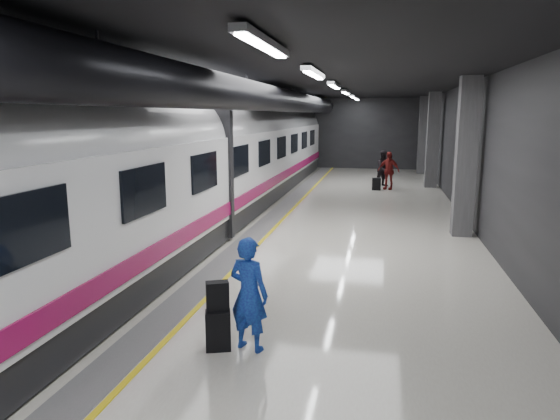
# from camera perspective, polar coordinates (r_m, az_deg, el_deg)

# --- Properties ---
(ground) EXTENTS (40.00, 40.00, 0.00)m
(ground) POSITION_cam_1_polar(r_m,az_deg,el_deg) (13.53, 1.71, -3.91)
(ground) COLOR beige
(ground) RESTS_ON ground
(platform_hall) EXTENTS (10.02, 40.02, 4.51)m
(platform_hall) POSITION_cam_1_polar(r_m,az_deg,el_deg) (14.08, 1.31, 11.22)
(platform_hall) COLOR black
(platform_hall) RESTS_ON ground
(train) EXTENTS (3.05, 38.00, 4.05)m
(train) POSITION_cam_1_polar(r_m,az_deg,el_deg) (14.08, -11.42, 5.02)
(train) COLOR black
(train) RESTS_ON ground
(traveler_main) EXTENTS (0.72, 0.58, 1.72)m
(traveler_main) POSITION_cam_1_polar(r_m,az_deg,el_deg) (7.42, -3.58, -9.55)
(traveler_main) COLOR blue
(traveler_main) RESTS_ON ground
(suitcase_main) EXTENTS (0.42, 0.34, 0.60)m
(suitcase_main) POSITION_cam_1_polar(r_m,az_deg,el_deg) (7.65, -7.08, -13.50)
(suitcase_main) COLOR black
(suitcase_main) RESTS_ON ground
(shoulder_bag) EXTENTS (0.37, 0.30, 0.44)m
(shoulder_bag) POSITION_cam_1_polar(r_m,az_deg,el_deg) (7.49, -7.16, -9.74)
(shoulder_bag) COLOR black
(shoulder_bag) RESTS_ON suitcase_main
(traveler_far_a) EXTENTS (1.07, 1.01, 1.75)m
(traveler_far_a) POSITION_cam_1_polar(r_m,az_deg,el_deg) (24.88, 11.78, 4.68)
(traveler_far_a) COLOR black
(traveler_far_a) RESTS_ON ground
(traveler_far_b) EXTENTS (1.12, 0.76, 1.76)m
(traveler_far_b) POSITION_cam_1_polar(r_m,az_deg,el_deg) (23.87, 12.30, 4.42)
(traveler_far_b) COLOR maroon
(traveler_far_b) RESTS_ON ground
(suitcase_far) EXTENTS (0.41, 0.29, 0.57)m
(suitcase_far) POSITION_cam_1_polar(r_m,az_deg,el_deg) (23.59, 10.95, 2.94)
(suitcase_far) COLOR black
(suitcase_far) RESTS_ON ground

